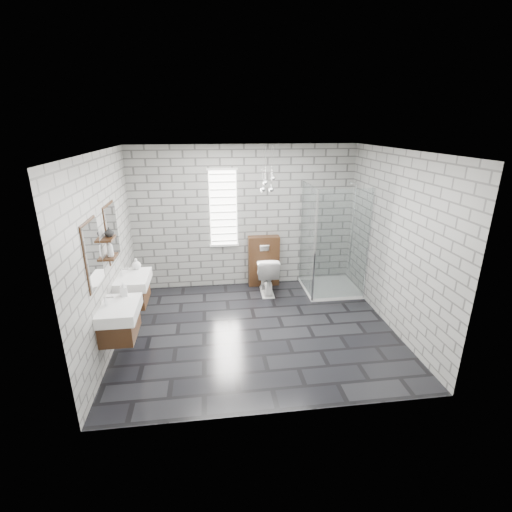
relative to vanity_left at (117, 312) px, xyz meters
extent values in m
cube|color=black|center=(1.91, 0.59, -0.77)|extent=(4.20, 3.60, 0.02)
cube|color=white|center=(1.91, 0.59, 1.95)|extent=(4.20, 3.60, 0.02)
cube|color=gray|center=(1.91, 2.40, 0.59)|extent=(4.20, 0.02, 2.70)
cube|color=gray|center=(1.91, -1.22, 0.59)|extent=(4.20, 0.02, 2.70)
cube|color=gray|center=(-0.20, 0.59, 0.59)|extent=(0.02, 3.60, 2.70)
cube|color=gray|center=(4.02, 0.59, 0.59)|extent=(0.02, 3.60, 2.70)
cube|color=#422714|center=(0.02, 0.00, -0.21)|extent=(0.42, 0.62, 0.30)
cube|color=silver|center=(0.22, 0.00, -0.18)|extent=(0.02, 0.35, 0.01)
cube|color=white|center=(0.04, 0.00, 0.02)|extent=(0.47, 0.70, 0.15)
cylinder|color=silver|center=(-0.11, 0.00, 0.15)|extent=(0.04, 0.04, 0.12)
cylinder|color=silver|center=(-0.06, 0.00, 0.20)|extent=(0.10, 0.02, 0.02)
cube|color=white|center=(-0.17, 0.00, 0.79)|extent=(0.03, 0.55, 0.80)
cube|color=#422714|center=(-0.19, 0.00, 0.79)|extent=(0.01, 0.59, 0.84)
cube|color=#422714|center=(0.02, 0.98, -0.21)|extent=(0.42, 0.62, 0.30)
cube|color=silver|center=(0.22, 0.98, -0.18)|extent=(0.02, 0.35, 0.01)
cube|color=white|center=(0.04, 0.98, 0.02)|extent=(0.47, 0.70, 0.15)
cylinder|color=silver|center=(-0.11, 0.98, 0.15)|extent=(0.04, 0.04, 0.12)
cylinder|color=silver|center=(-0.06, 0.98, 0.20)|extent=(0.10, 0.02, 0.02)
cube|color=white|center=(-0.17, 0.98, 0.79)|extent=(0.03, 0.55, 0.80)
cube|color=#422714|center=(-0.19, 0.98, 0.79)|extent=(0.01, 0.59, 0.84)
cube|color=#422714|center=(-0.12, 0.54, 0.56)|extent=(0.14, 0.30, 0.03)
cube|color=#422714|center=(-0.12, 0.54, 0.82)|extent=(0.14, 0.30, 0.03)
cube|color=white|center=(1.51, 2.38, 0.79)|extent=(0.50, 0.02, 1.40)
cube|color=white|center=(1.51, 2.36, 1.51)|extent=(0.56, 0.04, 0.04)
cube|color=white|center=(1.51, 2.36, 0.07)|extent=(0.56, 0.04, 0.04)
cube|color=white|center=(1.51, 2.36, 0.16)|extent=(0.48, 0.01, 0.02)
cube|color=white|center=(1.51, 2.36, 0.30)|extent=(0.48, 0.01, 0.02)
cube|color=white|center=(1.51, 2.36, 0.44)|extent=(0.48, 0.01, 0.02)
cube|color=white|center=(1.51, 2.36, 0.58)|extent=(0.48, 0.01, 0.02)
cube|color=white|center=(1.51, 2.36, 0.72)|extent=(0.48, 0.01, 0.02)
cube|color=white|center=(1.51, 2.36, 0.86)|extent=(0.48, 0.01, 0.02)
cube|color=white|center=(1.51, 2.36, 1.00)|extent=(0.48, 0.01, 0.02)
cube|color=white|center=(1.51, 2.36, 1.14)|extent=(0.48, 0.01, 0.02)
cube|color=white|center=(1.51, 2.36, 1.28)|extent=(0.48, 0.01, 0.03)
cube|color=white|center=(1.51, 2.36, 1.42)|extent=(0.48, 0.01, 0.03)
cube|color=#422714|center=(2.26, 2.29, -0.26)|extent=(0.60, 0.20, 1.00)
cube|color=silver|center=(2.26, 2.19, 0.04)|extent=(0.18, 0.01, 0.12)
cube|color=white|center=(3.51, 1.89, -0.73)|extent=(1.00, 1.00, 0.06)
cube|color=silver|center=(3.51, 1.40, 0.27)|extent=(1.00, 0.01, 2.00)
cube|color=silver|center=(3.02, 1.89, 0.27)|extent=(0.01, 1.00, 2.00)
cube|color=silver|center=(3.02, 1.40, 0.27)|extent=(0.03, 0.03, 2.00)
cube|color=silver|center=(3.99, 1.40, 0.27)|extent=(0.03, 0.03, 2.00)
cylinder|color=silver|center=(3.95, 2.09, 0.34)|extent=(0.02, 0.02, 1.80)
cylinder|color=silver|center=(3.87, 2.09, 1.26)|extent=(0.14, 0.14, 0.02)
sphere|color=silver|center=(2.17, 1.86, 1.22)|extent=(0.09, 0.09, 0.09)
cylinder|color=silver|center=(2.17, 1.86, 1.60)|extent=(0.01, 0.01, 0.68)
sphere|color=silver|center=(2.34, 1.94, 1.20)|extent=(0.09, 0.09, 0.09)
cylinder|color=silver|center=(2.34, 1.94, 1.59)|extent=(0.01, 0.01, 0.70)
sphere|color=silver|center=(2.24, 2.03, 1.33)|extent=(0.09, 0.09, 0.09)
cylinder|color=silver|center=(2.24, 2.03, 1.66)|extent=(0.01, 0.01, 0.57)
sphere|color=silver|center=(2.24, 1.98, 1.31)|extent=(0.09, 0.09, 0.09)
cylinder|color=silver|center=(2.24, 1.98, 1.65)|extent=(0.01, 0.01, 0.59)
sphere|color=silver|center=(2.38, 2.03, 1.38)|extent=(0.09, 0.09, 0.09)
cylinder|color=silver|center=(2.38, 2.03, 1.68)|extent=(0.01, 0.01, 0.52)
imported|color=white|center=(2.26, 1.92, -0.39)|extent=(0.43, 0.73, 0.73)
imported|color=#B2B2B2|center=(0.05, 0.28, 0.19)|extent=(0.10, 0.10, 0.19)
imported|color=#B2B2B2|center=(0.06, 1.25, 0.18)|extent=(0.17, 0.17, 0.18)
imported|color=#B2B2B2|center=(-0.11, 0.51, 0.70)|extent=(0.11, 0.11, 0.23)
imported|color=#B2B2B2|center=(-0.11, 0.59, 0.90)|extent=(0.14, 0.14, 0.13)
camera|label=1|loc=(1.23, -4.44, 2.28)|focal=26.00mm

